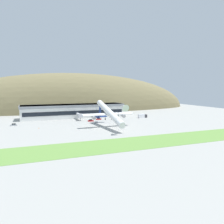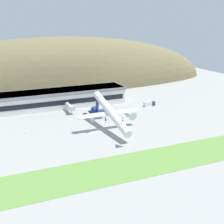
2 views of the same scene
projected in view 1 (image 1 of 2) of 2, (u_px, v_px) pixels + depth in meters
name	position (u px, v px, depth m)	size (l,w,h in m)	color
ground_plane	(98.00, 128.00, 143.70)	(373.49, 373.49, 0.00)	#9E9E99
grass_strip_foreground	(126.00, 144.00, 102.16)	(336.15, 23.07, 0.08)	#669342
hill_backdrop	(75.00, 110.00, 255.73)	(296.52, 70.58, 85.59)	olive
terminal_building	(74.00, 110.00, 190.72)	(88.32, 19.74, 11.61)	white
jetway_0	(79.00, 115.00, 176.27)	(3.38, 12.61, 5.43)	silver
cargo_airplane	(109.00, 113.00, 144.33)	(35.19, 52.78, 16.57)	white
service_car_0	(91.00, 121.00, 169.49)	(4.36, 1.98, 1.62)	#B21E1E
service_car_1	(14.00, 125.00, 150.12)	(4.52, 2.00, 1.55)	#999EA3
service_car_2	(99.00, 119.00, 178.54)	(4.46, 2.27, 1.63)	#B21E1E
fuel_truck	(142.00, 116.00, 189.83)	(8.29, 3.00, 3.26)	#333338
traffic_cone_0	(39.00, 128.00, 140.56)	(0.52, 0.52, 0.58)	orange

